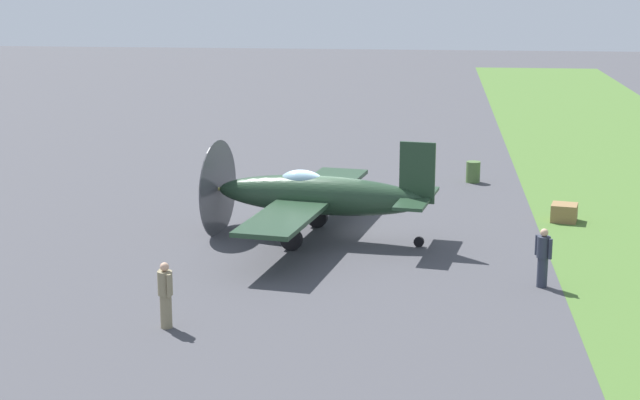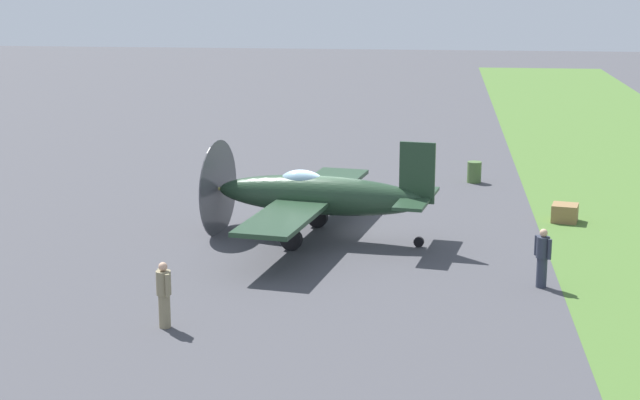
% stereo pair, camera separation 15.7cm
% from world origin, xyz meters
% --- Properties ---
extents(ground_plane, '(160.00, 160.00, 0.00)m').
position_xyz_m(ground_plane, '(0.00, 0.00, 0.00)').
color(ground_plane, '#424247').
extents(airplane_lead, '(10.30, 8.20, 3.64)m').
position_xyz_m(airplane_lead, '(-1.06, 0.25, 1.53)').
color(airplane_lead, '#233D28').
rests_on(airplane_lead, ground).
extents(ground_crew_chief, '(0.52, 0.43, 1.73)m').
position_xyz_m(ground_crew_chief, '(-9.95, 3.02, 0.91)').
color(ground_crew_chief, '#847A5B').
rests_on(ground_crew_chief, ground).
extents(ground_crew_mechanic, '(0.51, 0.45, 1.73)m').
position_xyz_m(ground_crew_mechanic, '(-5.46, -6.83, 0.91)').
color(ground_crew_mechanic, '#2D3342').
rests_on(ground_crew_mechanic, ground).
extents(fuel_drum, '(0.60, 0.60, 0.90)m').
position_xyz_m(fuel_drum, '(8.81, -5.37, 0.45)').
color(fuel_drum, '#476633').
rests_on(fuel_drum, ground).
extents(supply_crate, '(1.06, 1.06, 0.64)m').
position_xyz_m(supply_crate, '(2.37, -8.41, 0.32)').
color(supply_crate, olive).
rests_on(supply_crate, ground).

